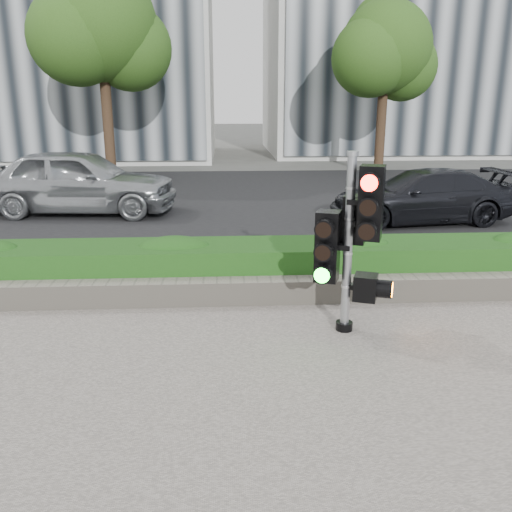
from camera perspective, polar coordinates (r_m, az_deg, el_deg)
name	(u,v)px	position (r m, az deg, el deg)	size (l,w,h in m)	color
ground	(268,368)	(5.97, 1.24, -11.70)	(120.00, 120.00, 0.00)	#51514C
road	(241,200)	(15.51, -1.64, 5.87)	(60.00, 13.00, 0.02)	black
curb	(253,273)	(8.85, -0.34, -1.78)	(60.00, 0.25, 0.12)	gray
stone_wall	(257,291)	(7.62, 0.14, -3.67)	(12.00, 0.32, 0.34)	gray
hedge	(255,266)	(8.18, -0.13, -1.01)	(12.00, 1.00, 0.68)	#357724
building_right	(438,36)	(32.50, 18.63, 21.09)	(18.00, 10.00, 12.00)	#B7B7B2
tree_left	(101,29)	(20.36, -16.02, 21.99)	(4.61, 4.03, 7.34)	black
tree_right	(385,51)	(21.70, 13.40, 20.27)	(4.10, 3.58, 6.53)	black
traffic_signal	(352,235)	(6.53, 10.02, 2.22)	(0.81, 0.68, 2.19)	black
car_silver	(79,181)	(14.23, -18.16, 7.50)	(1.92, 4.77, 1.63)	#9EA2A5
car_dark	(420,196)	(13.15, 16.93, 6.05)	(1.71, 4.20, 1.22)	black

